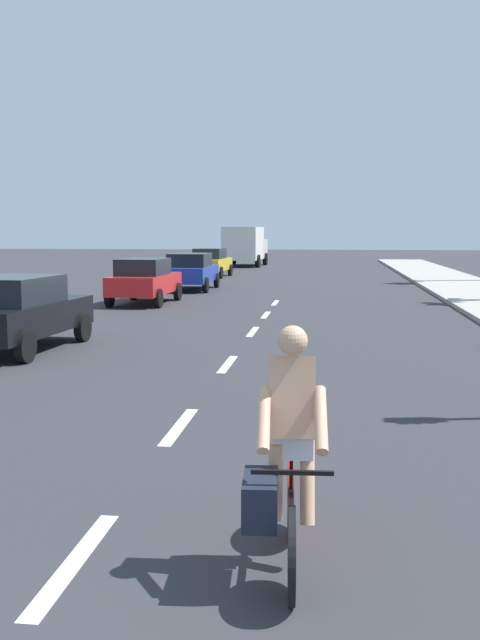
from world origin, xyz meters
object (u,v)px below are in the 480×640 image
parked_car_red (145,280)px  parked_car_blue (191,270)px  cyclist (285,460)px  parked_car_black (16,311)px  parked_car_yellow (210,262)px  delivery_truck (245,245)px

parked_car_red → parked_car_blue: 6.14m
cyclist → parked_car_black: bearing=-59.8°
parked_car_red → parked_car_black: bearing=-89.1°
parked_car_yellow → parked_car_red: bearing=-86.2°
parked_car_blue → delivery_truck: delivery_truck is taller
cyclist → parked_car_red: cyclist is taller
cyclist → parked_car_blue: cyclist is taller
parked_car_red → parked_car_yellow: bearing=92.4°
parked_car_red → parked_car_yellow: same height
parked_car_black → parked_car_blue: (0.60, 16.24, 0.00)m
parked_car_black → parked_car_red: bearing=92.5°
delivery_truck → parked_car_red: bearing=-87.9°
parked_car_yellow → delivery_truck: delivery_truck is taller
parked_car_yellow → parked_car_black: bearing=-86.8°
parked_car_red → parked_car_yellow: (-0.17, 15.11, 0.00)m
parked_car_black → delivery_truck: bearing=92.8°
parked_car_red → parked_car_blue: bearing=87.6°
cyclist → parked_car_blue: (-5.62, 25.58, 0.01)m
delivery_truck → cyclist: bearing=-80.4°
parked_car_black → parked_car_red: size_ratio=1.05×
parked_car_blue → delivery_truck: 21.71m
cyclist → parked_car_yellow: (-6.23, 34.56, 0.01)m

